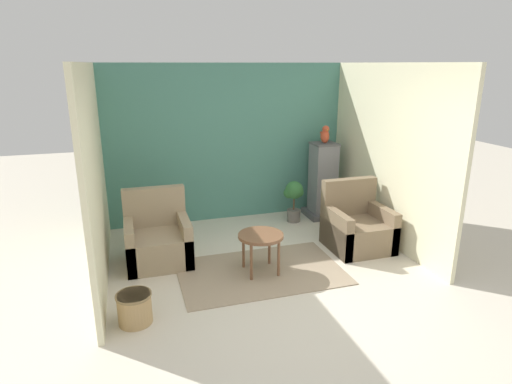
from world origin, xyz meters
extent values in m
plane|color=beige|center=(0.00, 0.00, 0.00)|extent=(20.00, 20.00, 0.00)
cube|color=#4C897A|center=(0.00, 3.13, 1.29)|extent=(4.08, 0.06, 2.58)
cube|color=beige|center=(-2.01, 1.55, 1.29)|extent=(0.06, 3.10, 2.58)
cube|color=beige|center=(2.01, 1.55, 1.29)|extent=(0.06, 3.10, 2.58)
cube|color=gray|center=(-0.11, 0.99, 0.01)|extent=(2.07, 1.32, 0.01)
cylinder|color=brown|center=(-0.11, 0.99, 0.50)|extent=(0.57, 0.57, 0.04)
cylinder|color=brown|center=(-0.29, 0.81, 0.24)|extent=(0.04, 0.04, 0.48)
cylinder|color=brown|center=(0.07, 0.81, 0.24)|extent=(0.04, 0.04, 0.48)
cylinder|color=brown|center=(-0.29, 1.17, 0.24)|extent=(0.04, 0.04, 0.48)
cylinder|color=brown|center=(0.07, 1.17, 0.24)|extent=(0.04, 0.04, 0.48)
cube|color=#9E896B|center=(-1.33, 1.66, 0.21)|extent=(0.83, 0.80, 0.42)
cube|color=#9E896B|center=(-1.33, 1.99, 0.69)|extent=(0.83, 0.14, 0.54)
cube|color=#9E896B|center=(-1.68, 1.66, 0.30)|extent=(0.12, 0.80, 0.61)
cube|color=#9E896B|center=(-0.97, 1.66, 0.30)|extent=(0.12, 0.80, 0.61)
cube|color=#7A664C|center=(1.45, 1.28, 0.21)|extent=(0.83, 0.80, 0.42)
cube|color=#7A664C|center=(1.45, 1.61, 0.69)|extent=(0.83, 0.14, 0.54)
cube|color=#7A664C|center=(1.09, 1.28, 0.30)|extent=(0.12, 0.80, 0.61)
cube|color=#7A664C|center=(1.81, 1.28, 0.30)|extent=(0.12, 0.80, 0.61)
cube|color=#555559|center=(1.55, 2.69, 0.05)|extent=(0.54, 0.54, 0.10)
cube|color=gray|center=(1.55, 2.69, 0.68)|extent=(0.39, 0.39, 1.17)
cube|color=#555559|center=(1.55, 2.69, 1.28)|extent=(0.41, 0.41, 0.03)
ellipsoid|color=#D14C2D|center=(1.55, 2.69, 1.40)|extent=(0.14, 0.17, 0.22)
sphere|color=#D14C2D|center=(1.55, 2.67, 1.53)|extent=(0.12, 0.12, 0.12)
cone|color=gold|center=(1.55, 2.62, 1.52)|extent=(0.05, 0.05, 0.05)
cone|color=#D14C2D|center=(1.55, 2.77, 1.38)|extent=(0.07, 0.14, 0.19)
cylinder|color=#66605B|center=(0.98, 2.58, 0.10)|extent=(0.22, 0.22, 0.21)
cylinder|color=brown|center=(0.98, 2.58, 0.33)|extent=(0.03, 0.03, 0.24)
sphere|color=#337038|center=(0.98, 2.58, 0.55)|extent=(0.30, 0.30, 0.30)
sphere|color=#337038|center=(0.90, 2.61, 0.50)|extent=(0.18, 0.18, 0.18)
sphere|color=#337038|center=(1.06, 2.56, 0.51)|extent=(0.16, 0.16, 0.16)
cylinder|color=tan|center=(-1.68, 0.31, 0.16)|extent=(0.34, 0.34, 0.33)
cylinder|color=olive|center=(-1.68, 0.31, 0.32)|extent=(0.36, 0.36, 0.02)
camera|label=1|loc=(-1.63, -3.73, 2.57)|focal=30.00mm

